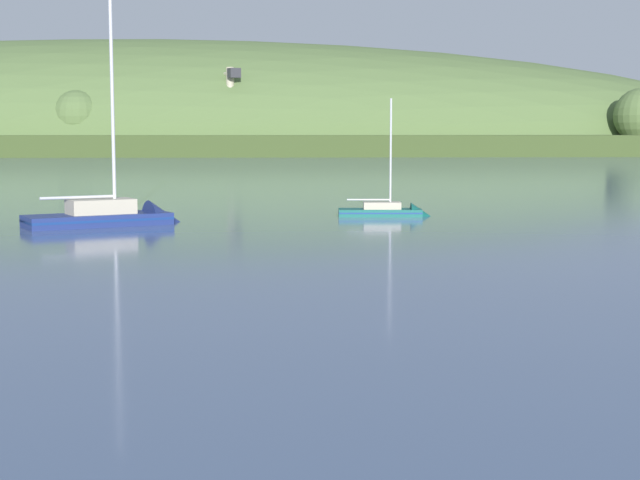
# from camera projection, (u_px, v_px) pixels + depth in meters

# --- Properties ---
(far_shoreline_hill) EXTENTS (445.11, 94.34, 57.77)m
(far_shoreline_hill) POSITION_uv_depth(u_px,v_px,m) (156.00, 152.00, 253.69)
(far_shoreline_hill) COLOR #3C4E24
(far_shoreline_hill) RESTS_ON ground
(dockside_crane) EXTENTS (8.13, 15.61, 19.94)m
(dockside_crane) POSITION_uv_depth(u_px,v_px,m) (230.00, 111.00, 223.65)
(dockside_crane) COLOR #4C4C51
(dockside_crane) RESTS_ON ground
(sailboat_near_mooring) EXTENTS (9.61, 6.80, 15.08)m
(sailboat_near_mooring) POSITION_uv_depth(u_px,v_px,m) (117.00, 222.00, 57.37)
(sailboat_near_mooring) COLOR navy
(sailboat_near_mooring) RESTS_ON ground
(sailboat_midwater_white) EXTENTS (6.08, 2.16, 8.47)m
(sailboat_midwater_white) POSITION_uv_depth(u_px,v_px,m) (391.00, 215.00, 63.16)
(sailboat_midwater_white) COLOR #0F564C
(sailboat_midwater_white) RESTS_ON ground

